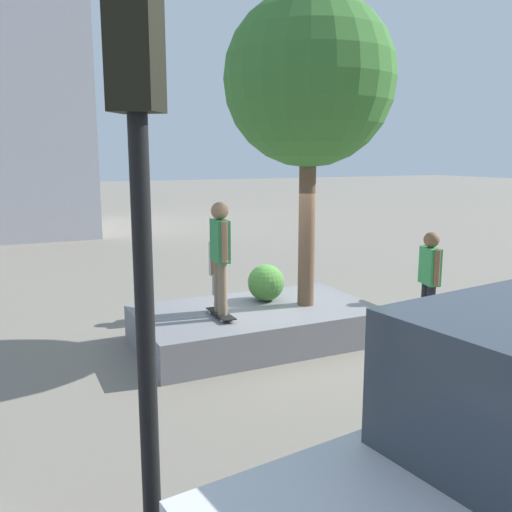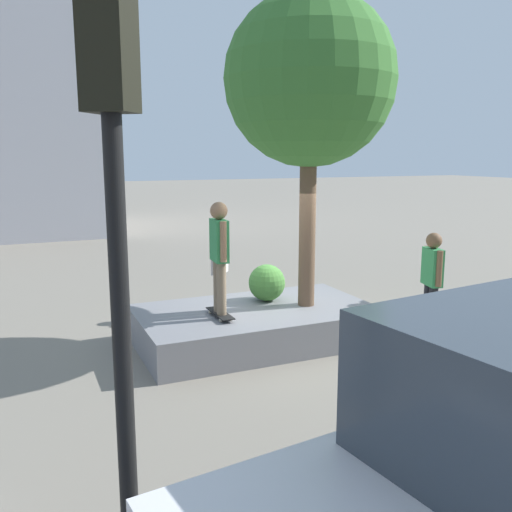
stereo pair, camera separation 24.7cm
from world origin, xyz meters
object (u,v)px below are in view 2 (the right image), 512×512
object	(u,v)px
planter_ledge	(256,325)
skateboarder	(219,250)
plaza_tree	(310,81)
skateboard	(220,314)
traffic_light_corner	(116,194)
passerby_with_bag	(432,275)
bystander_watching	(220,264)

from	to	relation	value
planter_ledge	skateboarder	world-z (taller)	skateboarder
planter_ledge	plaza_tree	size ratio (longest dim) A/B	0.77
skateboard	traffic_light_corner	size ratio (longest dim) A/B	0.19
skateboard	passerby_with_bag	world-z (taller)	passerby_with_bag
plaza_tree	bystander_watching	bearing A→B (deg)	-63.70
skateboarder	bystander_watching	size ratio (longest dim) A/B	0.99
plaza_tree	skateboard	bearing A→B (deg)	3.31
skateboard	passerby_with_bag	size ratio (longest dim) A/B	0.45
skateboard	passerby_with_bag	xyz separation A→B (m)	(-3.80, 0.52, 0.40)
planter_ledge	bystander_watching	distance (m)	1.86
planter_ledge	skateboard	distance (m)	0.84
skateboarder	traffic_light_corner	xyz separation A→B (m)	(2.30, 4.58, 1.22)
plaza_tree	skateboarder	distance (m)	3.07
skateboarder	plaza_tree	bearing A→B (deg)	-176.69
skateboarder	passerby_with_bag	world-z (taller)	skateboarder
bystander_watching	passerby_with_bag	world-z (taller)	same
bystander_watching	plaza_tree	bearing A→B (deg)	116.30
plaza_tree	bystander_watching	distance (m)	3.85
skateboard	bystander_watching	bearing A→B (deg)	-109.92
traffic_light_corner	bystander_watching	world-z (taller)	traffic_light_corner
skateboard	skateboarder	bearing A→B (deg)	-90.00
passerby_with_bag	traffic_light_corner	bearing A→B (deg)	33.62
plaza_tree	planter_ledge	bearing A→B (deg)	-8.65
passerby_with_bag	plaza_tree	bearing A→B (deg)	-15.64
plaza_tree	bystander_watching	size ratio (longest dim) A/B	2.86
skateboarder	planter_ledge	bearing A→B (deg)	-162.59
plaza_tree	traffic_light_corner	xyz separation A→B (m)	(3.91, 4.67, -1.40)
traffic_light_corner	plaza_tree	bearing A→B (deg)	-129.94
skateboarder	bystander_watching	bearing A→B (deg)	-109.92
planter_ledge	bystander_watching	size ratio (longest dim) A/B	2.21
skateboard	traffic_light_corner	distance (m)	5.60
passerby_with_bag	skateboard	bearing A→B (deg)	-7.79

